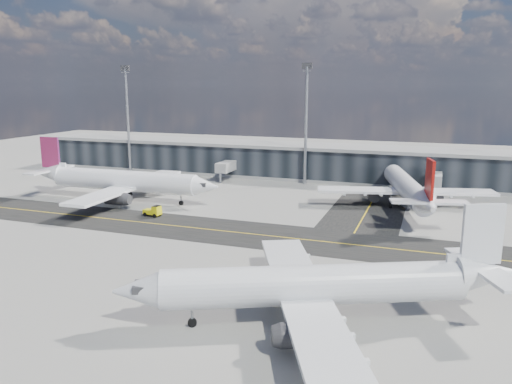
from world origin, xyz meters
TOP-DOWN VIEW (x-y plane):
  - ground at (0.00, 0.00)m, footprint 300.00×300.00m
  - taxiway_lanes at (3.91, 10.74)m, footprint 180.00×63.00m
  - terminal_concourse at (0.04, 54.93)m, footprint 152.00×19.80m
  - floodlight_masts at (0.00, 48.00)m, footprint 102.50×0.70m
  - airliner_af at (-31.54, 17.33)m, footprint 43.17×36.74m
  - airliner_redtail at (24.97, 30.86)m, footprint 34.95×40.65m
  - airliner_near at (19.37, -22.62)m, footprint 39.20×33.82m
  - baggage_tug at (-18.59, 8.20)m, footprint 3.59×2.21m
  - service_van at (25.61, 31.29)m, footprint 5.31×6.77m

SIDE VIEW (x-z plane):
  - ground at x=0.00m, z-range 0.00..0.00m
  - taxiway_lanes at x=3.91m, z-range -0.01..0.03m
  - service_van at x=25.61m, z-range 0.00..1.71m
  - baggage_tug at x=-18.59m, z-range 0.00..2.11m
  - airliner_redtail at x=24.97m, z-range -2.06..10.10m
  - airliner_near at x=19.37m, z-range -2.07..10.12m
  - terminal_concourse at x=0.04m, z-range -0.31..8.49m
  - airliner_af at x=-31.54m, z-range -2.17..10.64m
  - floodlight_masts at x=0.00m, z-range 1.16..30.06m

